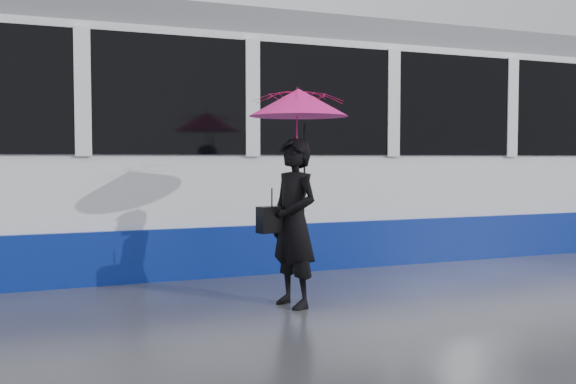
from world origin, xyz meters
name	(u,v)px	position (x,y,z in m)	size (l,w,h in m)	color
ground	(255,298)	(0.00, 0.00, 0.00)	(90.00, 90.00, 0.00)	#2A2A2F
rails	(198,261)	(0.00, 2.50, 0.01)	(34.00, 1.51, 0.02)	#3F3D38
woman	(294,223)	(0.23, -0.50, 0.83)	(0.60, 0.39, 1.65)	black
umbrella	(299,122)	(0.28, -0.50, 1.81)	(1.20, 1.20, 1.11)	#F41497
handbag	(272,219)	(0.01, -0.48, 0.87)	(0.32, 0.20, 0.44)	black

